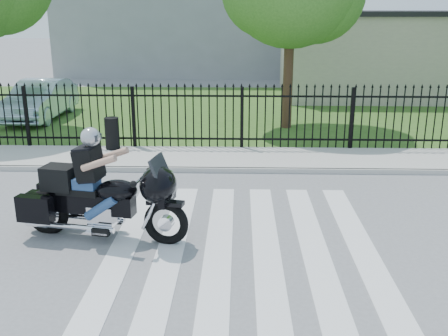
{
  "coord_description": "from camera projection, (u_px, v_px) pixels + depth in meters",
  "views": [
    {
      "loc": [
        -0.07,
        -8.18,
        3.87
      ],
      "look_at": [
        -0.35,
        1.13,
        1.0
      ],
      "focal_mm": 42.0,
      "sensor_mm": 36.0,
      "label": 1
    }
  ],
  "objects": [
    {
      "name": "ground",
      "position": [
        242.0,
        243.0,
        8.95
      ],
      "size": [
        120.0,
        120.0,
        0.0
      ],
      "primitive_type": "plane",
      "color": "slate",
      "rests_on": "ground"
    },
    {
      "name": "crosswalk",
      "position": [
        242.0,
        243.0,
        8.95
      ],
      "size": [
        5.0,
        5.5,
        0.01
      ],
      "primitive_type": null,
      "color": "silver",
      "rests_on": "ground"
    },
    {
      "name": "sidewalk",
      "position": [
        242.0,
        159.0,
        13.71
      ],
      "size": [
        40.0,
        2.0,
        0.12
      ],
      "primitive_type": "cube",
      "color": "#ADAAA3",
      "rests_on": "ground"
    },
    {
      "name": "curb",
      "position": [
        242.0,
        170.0,
        12.75
      ],
      "size": [
        40.0,
        0.12,
        0.12
      ],
      "primitive_type": "cube",
      "color": "#ADAAA3",
      "rests_on": "ground"
    },
    {
      "name": "grass_strip",
      "position": [
        241.0,
        110.0,
        20.41
      ],
      "size": [
        40.0,
        12.0,
        0.02
      ],
      "primitive_type": "cube",
      "color": "#2E501B",
      "rests_on": "ground"
    },
    {
      "name": "iron_fence",
      "position": [
        242.0,
        119.0,
        14.42
      ],
      "size": [
        26.0,
        0.04,
        1.8
      ],
      "color": "black",
      "rests_on": "ground"
    },
    {
      "name": "building_low",
      "position": [
        397.0,
        56.0,
        23.52
      ],
      "size": [
        10.0,
        6.0,
        3.5
      ],
      "primitive_type": "cube",
      "color": "#BEB79F",
      "rests_on": "ground"
    },
    {
      "name": "building_low_roof",
      "position": [
        401.0,
        13.0,
        22.97
      ],
      "size": [
        10.2,
        6.2,
        0.2
      ],
      "primitive_type": "cube",
      "color": "black",
      "rests_on": "building_low"
    },
    {
      "name": "motorcycle_rider",
      "position": [
        98.0,
        193.0,
        8.96
      ],
      "size": [
        3.01,
        1.35,
        2.01
      ],
      "rotation": [
        0.0,
        0.0,
        -0.19
      ],
      "color": "black",
      "rests_on": "ground"
    },
    {
      "name": "parked_car",
      "position": [
        40.0,
        100.0,
        18.64
      ],
      "size": [
        1.54,
        4.2,
        1.38
      ],
      "primitive_type": "imported",
      "rotation": [
        0.0,
        0.0,
        -0.02
      ],
      "color": "#A7C3D3",
      "rests_on": "grass_strip"
    },
    {
      "name": "litter_bin",
      "position": [
        112.0,
        133.0,
        14.33
      ],
      "size": [
        0.49,
        0.49,
        0.87
      ],
      "primitive_type": "cylinder",
      "rotation": [
        0.0,
        0.0,
        0.33
      ],
      "color": "black",
      "rests_on": "sidewalk"
    }
  ]
}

